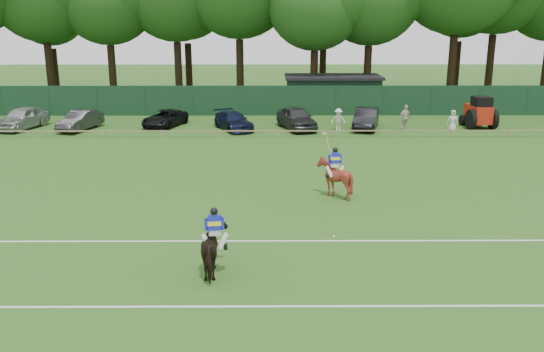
{
  "coord_description": "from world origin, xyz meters",
  "views": [
    {
      "loc": [
        0.37,
        -20.94,
        8.07
      ],
      "look_at": [
        0.5,
        3.0,
        1.4
      ],
      "focal_mm": 38.0,
      "sensor_mm": 36.0,
      "label": 1
    }
  ],
  "objects_px": {
    "horse_chestnut": "(334,178)",
    "estate_black": "(366,119)",
    "horse_dark": "(215,249)",
    "spectator_mid": "(405,118)",
    "tractor": "(479,113)",
    "sedan_silver": "(22,118)",
    "suv_black": "(165,118)",
    "sedan_grey": "(80,120)",
    "utility_shed": "(332,93)",
    "spectator_left": "(338,120)",
    "spectator_right": "(453,121)",
    "hatch_grey": "(297,118)",
    "sedan_navy": "(233,121)",
    "polo_ball": "(334,237)"
  },
  "relations": [
    {
      "from": "spectator_right",
      "to": "sedan_grey",
      "type": "bearing_deg",
      "value": -160.43
    },
    {
      "from": "sedan_navy",
      "to": "sedan_silver",
      "type": "bearing_deg",
      "value": 153.67
    },
    {
      "from": "horse_dark",
      "to": "suv_black",
      "type": "relative_size",
      "value": 0.45
    },
    {
      "from": "polo_ball",
      "to": "suv_black",
      "type": "bearing_deg",
      "value": 114.43
    },
    {
      "from": "sedan_silver",
      "to": "tractor",
      "type": "bearing_deg",
      "value": 13.95
    },
    {
      "from": "estate_black",
      "to": "spectator_left",
      "type": "bearing_deg",
      "value": -149.51
    },
    {
      "from": "sedan_navy",
      "to": "polo_ball",
      "type": "distance_m",
      "value": 22.03
    },
    {
      "from": "hatch_grey",
      "to": "spectator_mid",
      "type": "distance_m",
      "value": 7.85
    },
    {
      "from": "sedan_silver",
      "to": "hatch_grey",
      "type": "height_order",
      "value": "hatch_grey"
    },
    {
      "from": "spectator_mid",
      "to": "spectator_right",
      "type": "distance_m",
      "value": 3.44
    },
    {
      "from": "spectator_left",
      "to": "polo_ball",
      "type": "height_order",
      "value": "spectator_left"
    },
    {
      "from": "spectator_mid",
      "to": "tractor",
      "type": "bearing_deg",
      "value": -19.45
    },
    {
      "from": "sedan_navy",
      "to": "spectator_mid",
      "type": "relative_size",
      "value": 2.32
    },
    {
      "from": "hatch_grey",
      "to": "polo_ball",
      "type": "height_order",
      "value": "hatch_grey"
    },
    {
      "from": "horse_chestnut",
      "to": "estate_black",
      "type": "bearing_deg",
      "value": -107.3
    },
    {
      "from": "spectator_left",
      "to": "utility_shed",
      "type": "bearing_deg",
      "value": 95.08
    },
    {
      "from": "sedan_grey",
      "to": "utility_shed",
      "type": "bearing_deg",
      "value": 40.42
    },
    {
      "from": "sedan_silver",
      "to": "horse_chestnut",
      "type": "bearing_deg",
      "value": -24.52
    },
    {
      "from": "estate_black",
      "to": "tractor",
      "type": "relative_size",
      "value": 1.55
    },
    {
      "from": "horse_dark",
      "to": "spectator_mid",
      "type": "relative_size",
      "value": 1.05
    },
    {
      "from": "horse_dark",
      "to": "hatch_grey",
      "type": "xyz_separation_m",
      "value": [
        3.77,
        24.72,
        -0.03
      ]
    },
    {
      "from": "sedan_grey",
      "to": "hatch_grey",
      "type": "xyz_separation_m",
      "value": [
        15.86,
        0.21,
        0.12
      ]
    },
    {
      "from": "spectator_left",
      "to": "polo_ball",
      "type": "relative_size",
      "value": 17.84
    },
    {
      "from": "sedan_navy",
      "to": "horse_chestnut",
      "type": "bearing_deg",
      "value": -95.76
    },
    {
      "from": "sedan_navy",
      "to": "polo_ball",
      "type": "xyz_separation_m",
      "value": [
        5.06,
        -21.43,
        -0.6
      ]
    },
    {
      "from": "sedan_silver",
      "to": "spectator_right",
      "type": "distance_m",
      "value": 31.54
    },
    {
      "from": "sedan_navy",
      "to": "polo_ball",
      "type": "relative_size",
      "value": 49.55
    },
    {
      "from": "spectator_right",
      "to": "tractor",
      "type": "bearing_deg",
      "value": 50.28
    },
    {
      "from": "spectator_left",
      "to": "spectator_right",
      "type": "bearing_deg",
      "value": 5.65
    },
    {
      "from": "horse_chestnut",
      "to": "suv_black",
      "type": "height_order",
      "value": "horse_chestnut"
    },
    {
      "from": "spectator_right",
      "to": "hatch_grey",
      "type": "bearing_deg",
      "value": -163.64
    },
    {
      "from": "spectator_right",
      "to": "sedan_silver",
      "type": "bearing_deg",
      "value": -161.0
    },
    {
      "from": "spectator_right",
      "to": "tractor",
      "type": "height_order",
      "value": "tractor"
    },
    {
      "from": "tractor",
      "to": "polo_ball",
      "type": "bearing_deg",
      "value": -125.71
    },
    {
      "from": "sedan_silver",
      "to": "spectator_mid",
      "type": "bearing_deg",
      "value": 11.59
    },
    {
      "from": "sedan_grey",
      "to": "spectator_left",
      "type": "bearing_deg",
      "value": 14.07
    },
    {
      "from": "horse_dark",
      "to": "tractor",
      "type": "height_order",
      "value": "tractor"
    },
    {
      "from": "hatch_grey",
      "to": "spectator_right",
      "type": "height_order",
      "value": "hatch_grey"
    },
    {
      "from": "estate_black",
      "to": "spectator_mid",
      "type": "bearing_deg",
      "value": -4.67
    },
    {
      "from": "estate_black",
      "to": "tractor",
      "type": "height_order",
      "value": "tractor"
    },
    {
      "from": "horse_chestnut",
      "to": "spectator_right",
      "type": "relative_size",
      "value": 1.16
    },
    {
      "from": "spectator_left",
      "to": "tractor",
      "type": "xyz_separation_m",
      "value": [
        10.57,
        0.9,
        0.32
      ]
    },
    {
      "from": "horse_dark",
      "to": "sedan_silver",
      "type": "bearing_deg",
      "value": -62.81
    },
    {
      "from": "horse_dark",
      "to": "horse_chestnut",
      "type": "height_order",
      "value": "horse_chestnut"
    },
    {
      "from": "sedan_navy",
      "to": "spectator_right",
      "type": "relative_size",
      "value": 2.87
    },
    {
      "from": "hatch_grey",
      "to": "spectator_left",
      "type": "xyz_separation_m",
      "value": [
        3.02,
        -0.52,
        -0.02
      ]
    },
    {
      "from": "suv_black",
      "to": "horse_dark",
      "type": "bearing_deg",
      "value": -58.81
    },
    {
      "from": "sedan_navy",
      "to": "spectator_left",
      "type": "xyz_separation_m",
      "value": [
        7.67,
        -0.31,
        0.16
      ]
    },
    {
      "from": "horse_chestnut",
      "to": "spectator_right",
      "type": "height_order",
      "value": "horse_chestnut"
    },
    {
      "from": "horse_chestnut",
      "to": "polo_ball",
      "type": "bearing_deg",
      "value": 80.61
    }
  ]
}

